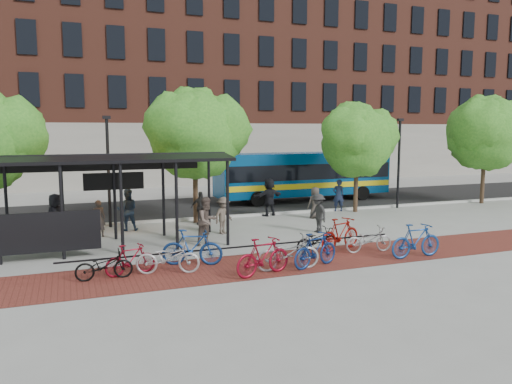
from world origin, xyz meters
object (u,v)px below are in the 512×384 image
object	(u,v)px
bike_1	(130,260)
lamp_post_left	(108,168)
bike_0	(104,265)
bike_8	(317,240)
tree_d	(486,130)
lamp_post_right	(399,160)
bike_10	(369,240)
pedestrian_6	(315,203)
tree_c	(358,138)
bike_5	(263,256)
pedestrian_1	(98,218)
bike_9	(340,234)
bike_2	(168,258)
bus	(304,173)
tree_b	(196,130)
bike_6	(288,253)
pedestrian_3	(223,215)
pedestrian_5	(269,197)
pedestrian_2	(127,210)
bike_7	(316,250)
pedestrian_8	(207,221)
bike_3	(192,247)
bike_11	(416,241)
pedestrian_0	(56,217)
pedestrian_4	(200,208)
pedestrian_7	(338,195)
bus_shelter	(85,170)
pedestrian_9	(318,213)

from	to	relation	value
bike_1	lamp_post_left	bearing A→B (deg)	-15.08
bike_0	bike_8	xyz separation A→B (m)	(7.53, 0.67, 0.02)
tree_d	lamp_post_right	world-z (taller)	tree_d
bike_10	pedestrian_6	size ratio (longest dim) A/B	1.14
tree_c	lamp_post_left	bearing A→B (deg)	178.90
bike_5	pedestrian_1	size ratio (longest dim) A/B	1.27
pedestrian_1	tree_c	bearing A→B (deg)	-167.50
bike_9	bike_2	bearing A→B (deg)	77.23
pedestrian_6	bus	bearing A→B (deg)	-112.19
tree_b	bike_6	size ratio (longest dim) A/B	3.01
lamp_post_left	pedestrian_3	bearing A→B (deg)	-36.73
bike_6	pedestrian_5	size ratio (longest dim) A/B	1.08
tree_d	pedestrian_2	xyz separation A→B (m)	(-21.43, -0.88, -3.53)
bike_7	pedestrian_8	bearing A→B (deg)	10.61
bike_3	tree_b	bearing A→B (deg)	5.56
bike_11	pedestrian_0	xyz separation A→B (m)	(-11.89, 7.42, 0.35)
lamp_post_right	pedestrian_4	world-z (taller)	lamp_post_right
bus	lamp_post_right	bearing A→B (deg)	-51.38
bike_1	pedestrian_7	bearing A→B (deg)	-70.16
tree_b	bike_6	xyz separation A→B (m)	(0.65, -9.22, -3.90)
bus_shelter	bike_10	xyz separation A→B (m)	(9.64, -4.32, -2.52)
pedestrian_0	bike_2	bearing A→B (deg)	-103.34
pedestrian_4	pedestrian_9	bearing A→B (deg)	-15.93
tree_b	bike_6	distance (m)	10.03
bike_8	pedestrian_9	distance (m)	3.72
bike_2	pedestrian_6	bearing A→B (deg)	-35.95
bike_8	bike_11	distance (m)	3.49
bike_2	pedestrian_0	xyz separation A→B (m)	(-3.33, 6.27, 0.45)
bike_6	pedestrian_2	xyz separation A→B (m)	(-4.07, 8.34, 0.37)
tree_d	pedestrian_6	bearing A→B (deg)	-174.96
bike_6	pedestrian_8	bearing A→B (deg)	22.03
tree_c	bike_1	distance (m)	15.79
pedestrian_7	tree_b	bearing A→B (deg)	16.21
pedestrian_0	pedestrian_1	size ratio (longest dim) A/B	1.23
bike_3	pedestrian_1	world-z (taller)	pedestrian_1
bike_5	bike_11	bearing A→B (deg)	-104.63
tree_c	pedestrian_3	distance (m)	9.71
pedestrian_5	bike_5	bearing A→B (deg)	49.91
pedestrian_6	pedestrian_3	bearing A→B (deg)	18.73
pedestrian_0	pedestrian_8	world-z (taller)	pedestrian_0
lamp_post_right	bike_3	world-z (taller)	lamp_post_right
bike_11	bike_5	bearing A→B (deg)	90.54
pedestrian_1	bike_3	bearing A→B (deg)	119.50
bus_shelter	pedestrian_6	distance (m)	11.65
tree_b	bike_3	bearing A→B (deg)	-105.43
bike_8	pedestrian_7	size ratio (longest dim) A/B	1.00
lamp_post_left	bike_2	world-z (taller)	lamp_post_left
bike_10	pedestrian_4	xyz separation A→B (m)	(-4.41, 7.55, 0.31)
lamp_post_left	bike_9	distance (m)	11.12
tree_b	pedestrian_7	bearing A→B (deg)	3.18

